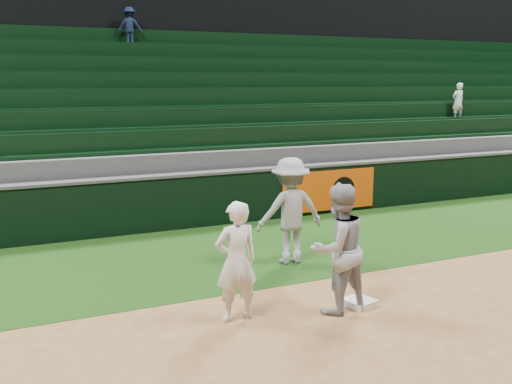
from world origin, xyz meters
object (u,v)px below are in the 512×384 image
(base_coach, at_px, (290,211))
(first_base, at_px, (359,302))
(baserunner, at_px, (338,249))
(first_baseman, at_px, (236,261))

(base_coach, bearing_deg, first_base, 95.02)
(baserunner, relative_size, base_coach, 0.97)
(first_baseman, distance_m, baserunner, 1.47)
(first_baseman, bearing_deg, base_coach, -134.86)
(first_base, relative_size, first_baseman, 0.24)
(baserunner, xyz_separation_m, base_coach, (0.42, 2.27, 0.04))
(baserunner, bearing_deg, first_baseman, -19.40)
(first_baseman, xyz_separation_m, base_coach, (1.85, 1.96, 0.13))
(first_base, height_order, first_baseman, first_baseman)
(first_base, bearing_deg, base_coach, 90.23)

